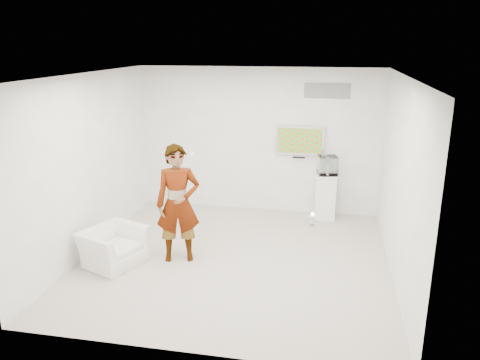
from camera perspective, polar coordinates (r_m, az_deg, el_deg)
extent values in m
cube|color=#B3ACA4|center=(7.90, -0.60, -9.56)|extent=(5.00, 5.00, 0.01)
cube|color=#2F2F31|center=(7.11, -0.68, 12.61)|extent=(5.00, 5.00, 0.01)
cube|color=white|center=(9.76, 2.29, 4.83)|extent=(5.00, 0.01, 3.00)
cube|color=white|center=(5.08, -6.29, -6.57)|extent=(5.00, 0.01, 3.00)
cube|color=white|center=(8.22, -17.98, 1.77)|extent=(0.01, 5.00, 3.00)
cube|color=white|center=(7.31, 18.94, -0.11)|extent=(0.01, 5.00, 3.00)
cube|color=silver|center=(9.62, 7.28, 4.83)|extent=(1.00, 0.08, 0.60)
cube|color=gray|center=(9.49, 10.58, 10.64)|extent=(0.90, 0.02, 0.30)
imported|color=white|center=(7.61, -7.56, -2.89)|extent=(0.81, 0.65, 1.94)
imported|color=white|center=(7.90, -15.20, -7.83)|extent=(1.09, 1.15, 0.60)
cube|color=white|center=(9.66, 10.40, -1.94)|extent=(0.45, 0.45, 0.93)
cylinder|color=silver|center=(9.25, 8.80, -4.88)|extent=(0.18, 0.18, 0.27)
cube|color=white|center=(9.48, 10.61, 1.77)|extent=(0.43, 0.43, 0.37)
cube|color=white|center=(9.50, 10.58, 1.32)|extent=(0.05, 0.16, 0.21)
cube|color=white|center=(7.53, -5.86, 3.12)|extent=(0.04, 0.14, 0.04)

